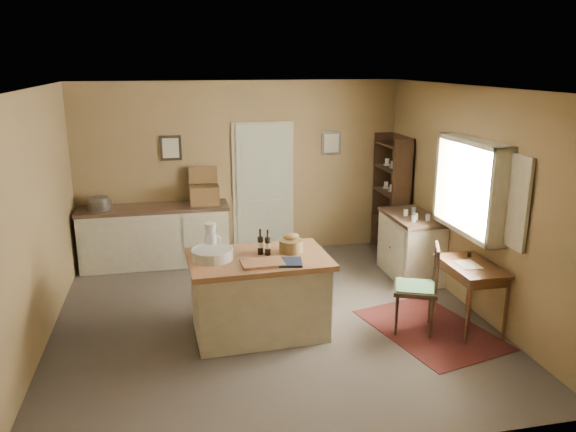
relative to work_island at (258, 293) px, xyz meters
name	(u,v)px	position (x,y,z in m)	size (l,w,h in m)	color
ground	(270,318)	(0.19, 0.32, -0.48)	(5.00, 5.00, 0.00)	brown
wall_back	(241,169)	(0.19, 2.82, 0.87)	(5.00, 0.10, 2.70)	olive
wall_front	(331,297)	(0.19, -2.18, 0.87)	(5.00, 0.10, 2.70)	olive
wall_left	(34,222)	(-2.31, 0.32, 0.87)	(0.10, 5.00, 2.70)	olive
wall_right	(470,199)	(2.69, 0.32, 0.87)	(0.10, 5.00, 2.70)	olive
ceiling	(268,88)	(0.19, 0.32, 2.22)	(5.00, 5.00, 0.00)	silver
door	(263,187)	(0.54, 2.79, 0.57)	(0.97, 0.06, 2.11)	#B7BFA0
framed_prints	(253,145)	(0.39, 2.80, 1.24)	(2.82, 0.02, 0.38)	black
window	(474,187)	(2.61, 0.12, 1.07)	(0.25, 1.99, 1.12)	beige
work_island	(258,293)	(0.00, 0.00, 0.00)	(1.57, 1.06, 1.20)	beige
sideboard	(156,234)	(-1.15, 2.52, 0.00)	(2.20, 0.62, 1.18)	beige
rug	(430,329)	(1.94, -0.36, -0.48)	(1.10, 1.60, 0.01)	#411210
writing_desk	(471,272)	(2.39, -0.36, 0.18)	(0.53, 0.86, 0.82)	#3C2010
desk_chair	(415,289)	(1.74, -0.30, 0.02)	(0.47, 0.47, 1.01)	black
right_cabinet	(411,245)	(2.39, 1.27, -0.02)	(0.61, 1.10, 0.99)	beige
shelving_unit	(394,195)	(2.54, 2.32, 0.45)	(0.32, 0.84, 1.87)	black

